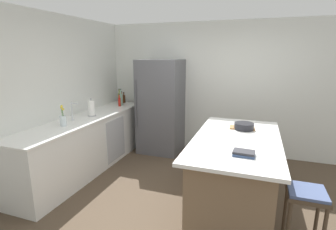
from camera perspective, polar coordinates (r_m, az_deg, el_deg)
name	(u,v)px	position (r m, az deg, el deg)	size (l,w,h in m)	color
ground_plane	(196,209)	(3.57, 6.26, -20.16)	(7.20, 7.20, 0.00)	#4C3D2D
wall_rear	(224,89)	(5.25, 12.33, 5.72)	(6.00, 0.10, 2.60)	silver
wall_left	(39,100)	(4.30, -26.93, 2.95)	(0.10, 6.00, 2.60)	silver
counter_run_left	(88,143)	(4.69, -17.37, -5.96)	(0.68, 3.03, 0.93)	silver
kitchen_island	(235,172)	(3.52, 14.65, -12.19)	(1.05, 2.00, 0.94)	#7A6047
refrigerator	(161,107)	(5.19, -1.61, 1.89)	(0.82, 0.76, 1.87)	#56565B
bar_stool	(306,202)	(2.95, 28.36, -16.74)	(0.36, 0.36, 0.70)	#473828
sink_faucet	(73,111)	(4.35, -20.54, 0.84)	(0.15, 0.05, 0.30)	silver
flower_vase	(63,119)	(4.09, -22.38, -0.93)	(0.09, 0.09, 0.32)	silver
paper_towel_roll	(91,108)	(4.59, -16.72, 1.44)	(0.14, 0.14, 0.31)	gray
syrup_bottle	(124,98)	(5.71, -9.82, 3.65)	(0.06, 0.06, 0.24)	#5B3319
vinegar_bottle	(122,99)	(5.63, -10.30, 3.58)	(0.06, 0.06, 0.26)	#994C23
olive_oil_bottle	(119,98)	(5.56, -10.79, 3.69)	(0.06, 0.06, 0.33)	olive
gin_bottle	(121,99)	(5.42, -10.46, 3.51)	(0.08, 0.08, 0.34)	#8CB79E
hot_sauce_bottle	(119,102)	(5.33, -10.79, 2.98)	(0.05, 0.05, 0.25)	red
cookbook_stack	(244,153)	(2.81, 16.56, -8.17)	(0.23, 0.17, 0.05)	#334770
mixing_bowl	(244,126)	(3.75, 16.60, -2.41)	(0.27, 0.27, 0.09)	black
cutting_board	(242,128)	(3.80, 16.20, -2.75)	(0.36, 0.22, 0.02)	#9E7042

